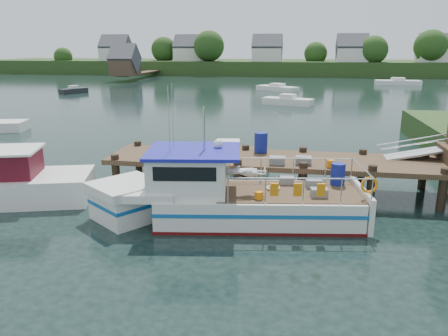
% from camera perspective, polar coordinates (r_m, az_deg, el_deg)
% --- Properties ---
extents(ground_plane, '(160.00, 160.00, 0.00)m').
position_cam_1_polar(ground_plane, '(18.40, 3.85, -2.81)').
color(ground_plane, black).
extents(far_shore, '(140.00, 42.55, 9.22)m').
position_cam_1_polar(far_shore, '(99.84, 8.81, 13.24)').
color(far_shore, '#29431B').
rests_on(far_shore, ground).
extents(dock, '(16.60, 3.00, 4.78)m').
position_cam_1_polar(dock, '(18.40, 24.63, 3.03)').
color(dock, '#4B3623').
rests_on(dock, ground).
extents(lobster_boat, '(9.78, 3.94, 4.65)m').
position_cam_1_polar(lobster_boat, '(14.94, -0.01, -3.75)').
color(lobster_boat, silver).
rests_on(lobster_boat, ground).
extents(moored_rowboat, '(4.29, 2.07, 1.20)m').
position_cam_1_polar(moored_rowboat, '(22.37, 0.57, 1.74)').
color(moored_rowboat, '#4B3623').
rests_on(moored_rowboat, ground).
extents(moored_far, '(6.79, 2.38, 1.15)m').
position_cam_1_polar(moored_far, '(75.06, 21.75, 10.36)').
color(moored_far, silver).
rests_on(moored_far, ground).
extents(moored_b, '(5.38, 3.31, 1.13)m').
position_cam_1_polar(moored_b, '(45.83, 8.33, 8.65)').
color(moored_b, silver).
rests_on(moored_b, ground).
extents(moored_d, '(6.03, 5.16, 1.02)m').
position_cam_1_polar(moored_d, '(60.78, 6.96, 10.32)').
color(moored_d, silver).
rests_on(moored_d, ground).
extents(moored_e, '(2.78, 3.78, 1.00)m').
position_cam_1_polar(moored_e, '(60.32, -19.05, 9.55)').
color(moored_e, black).
rests_on(moored_e, ground).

